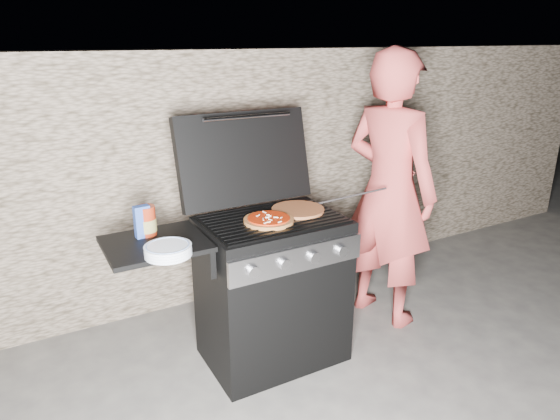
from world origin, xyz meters
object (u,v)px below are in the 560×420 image
gas_grill (234,300)px  person (389,191)px  pizza_topped (269,219)px  sauce_jar (146,221)px

gas_grill → person: size_ratio=0.73×
gas_grill → person: (1.17, 0.07, 0.46)m
gas_grill → pizza_topped: 0.51m
pizza_topped → sauce_jar: bearing=165.7°
gas_grill → person: person is taller
sauce_jar → pizza_topped: bearing=-14.3°
pizza_topped → person: (0.96, 0.12, -0.01)m
gas_grill → pizza_topped: bearing=-13.6°
pizza_topped → sauce_jar: size_ratio=1.78×
pizza_topped → gas_grill: bearing=166.4°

